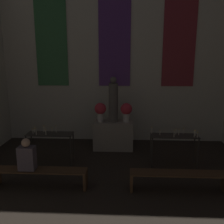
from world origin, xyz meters
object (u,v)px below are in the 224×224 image
Objects in this scene: flower_vase_right at (126,110)px; candle_rack_left at (50,138)px; candle_rack_right at (174,140)px; altar at (113,135)px; person_seated at (27,156)px; pew_back_right at (178,177)px; flower_vase_left at (100,110)px; pew_back_left at (40,174)px; statue at (113,101)px.

candle_rack_left is at bearing -150.81° from flower_vase_right.
candle_rack_right is (1.27, -1.16, -0.53)m from flower_vase_right.
altar is 0.99× the size of candle_rack_left.
candle_rack_left is 1.32m from person_seated.
altar is 2.06m from candle_rack_right.
candle_rack_right reaches higher than pew_back_right.
flower_vase_left is 0.28× the size of pew_back_right.
pew_back_right is (1.53, -2.48, -0.13)m from altar.
pew_back_left is (-1.93, -2.48, -0.94)m from flower_vase_right.
flower_vase_left reaches higher than candle_rack_right.
flower_vase_left is at bearing 42.32° from candle_rack_left.
statue is at bearing 58.38° from pew_back_left.
flower_vase_right is at bearing 29.19° from candle_rack_left.
pew_back_right is at bearing -58.38° from altar.
candle_rack_right is at bearing -34.81° from statue.
pew_back_left is at bearing -114.39° from flower_vase_left.
candle_rack_right is at bearing 22.33° from pew_back_left.
person_seated is at bearing -180.00° from pew_back_right.
statue is at bearing 54.01° from person_seated.
person_seated is at bearing -125.99° from altar.
statue is 0.67× the size of pew_back_left.
candle_rack_right is at bearing -42.45° from flower_vase_right.
altar is 3.08m from person_seated.
flower_vase_left is 0.80m from flower_vase_right.
candle_rack_left reaches higher than pew_back_left.
flower_vase_right is (0.80, 0.00, 0.00)m from flower_vase_left.
altar is at bearing -0.00° from flower_vase_left.
altar is 2.08× the size of flower_vase_right.
altar is 0.88× the size of statue.
flower_vase_left is 2.88m from pew_back_left.
person_seated reaches higher than pew_back_right.
statue reaches higher than pew_back_right.
candle_rack_left is (-2.08, -1.16, -0.53)m from flower_vase_right.
candle_rack_right is 3.72m from person_seated.
flower_vase_right reaches higher than candle_rack_left.
altar is at bearing 121.62° from pew_back_right.
person_seated is (-2.20, -2.48, -0.52)m from flower_vase_right.
statue is 1.13× the size of candle_rack_right.
statue is 3.17m from person_seated.
flower_vase_right reaches higher than candle_rack_right.
flower_vase_right is 0.28× the size of pew_back_left.
pew_back_right is at bearing -52.12° from flower_vase_left.
candle_rack_left is at bearing -145.30° from statue.
candle_rack_left is at bearing 157.66° from pew_back_right.
flower_vase_left is at bearing 180.00° from altar.
candle_rack_left is 3.35m from candle_rack_right.
statue is at bearing 0.00° from altar.
flower_vase_right is at bearing 137.55° from candle_rack_right.
statue is 2.36× the size of flower_vase_left.
flower_vase_right is at bearing 114.39° from pew_back_right.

